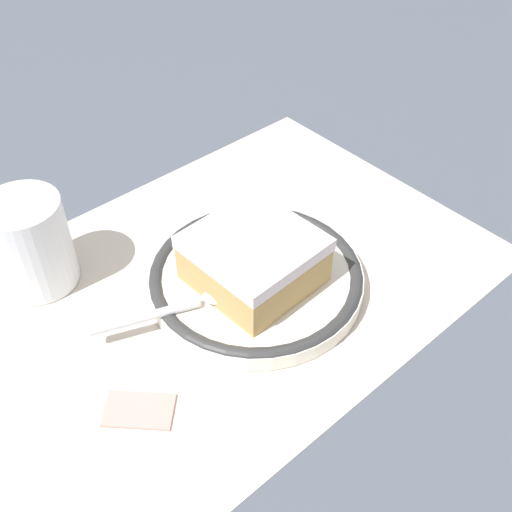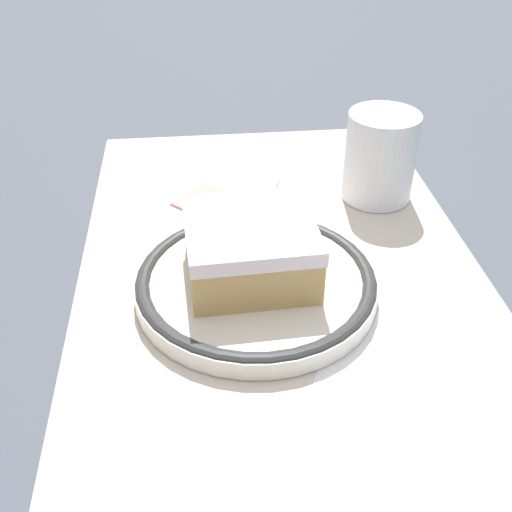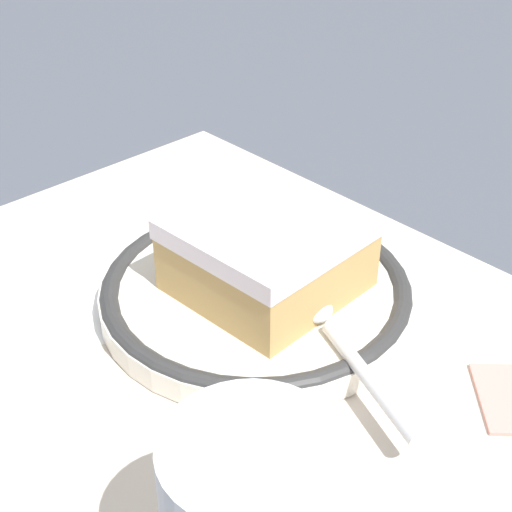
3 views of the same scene
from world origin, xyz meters
The scene contains 8 objects.
ground_plane centered at (0.00, 0.00, 0.00)m, with size 2.40×2.40×0.00m, color #4C515B.
placemat centered at (0.00, 0.00, 0.00)m, with size 0.51×0.32×0.00m, color beige.
plate centered at (-0.04, 0.02, 0.01)m, with size 0.18×0.18×0.02m.
cake_slice centered at (-0.03, 0.03, 0.04)m, with size 0.10×0.10×0.05m.
spoon centered at (0.02, 0.02, 0.02)m, with size 0.12×0.06×0.01m.
cup centered at (0.10, -0.11, 0.04)m, with size 0.07×0.07×0.08m.
napkin centered at (-0.15, -0.07, 0.00)m, with size 0.13×0.13×0.00m, color white.
sugar_packet centered at (0.11, 0.06, 0.00)m, with size 0.05×0.03×0.01m, color #E5998C.
Camera 2 is at (-0.41, 0.06, 0.30)m, focal length 43.65 mm.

